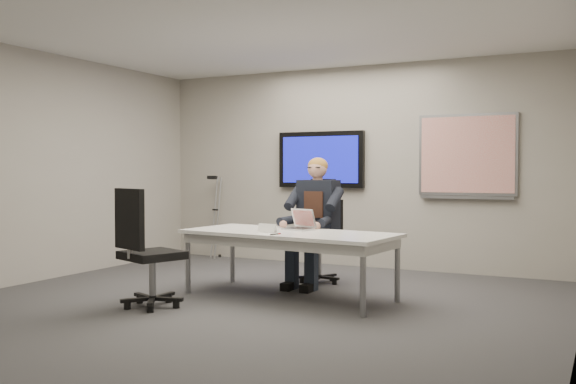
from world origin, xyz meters
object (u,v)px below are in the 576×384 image
at_px(conference_table, 289,239).
at_px(seated_person, 311,234).
at_px(laptop, 300,224).
at_px(office_chair_far, 321,257).
at_px(office_chair_near, 148,271).

distance_m(conference_table, seated_person, 0.73).
bearing_deg(laptop, conference_table, -75.20).
xyz_separation_m(office_chair_far, office_chair_near, (-0.94, -2.07, 0.06)).
bearing_deg(seated_person, conference_table, -82.28).
relative_size(office_chair_near, seated_person, 0.78).
bearing_deg(conference_table, seated_person, 101.66).
xyz_separation_m(seated_person, laptop, (0.08, -0.46, 0.15)).
height_order(seated_person, laptop, seated_person).
xyz_separation_m(office_chair_near, seated_person, (0.93, 1.81, 0.24)).
distance_m(office_chair_far, office_chair_near, 2.28).
xyz_separation_m(conference_table, office_chair_near, (-1.01, -1.08, -0.25)).
height_order(conference_table, laptop, laptop).
bearing_deg(office_chair_far, office_chair_near, -107.98).
bearing_deg(laptop, office_chair_near, -111.17).
distance_m(office_chair_near, laptop, 1.73).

